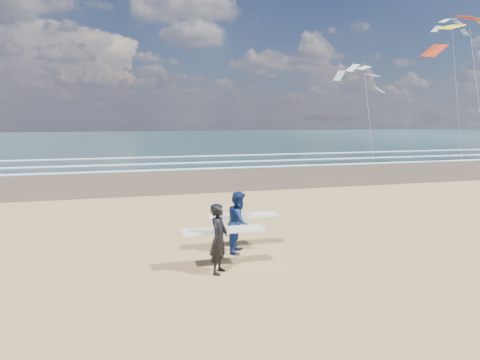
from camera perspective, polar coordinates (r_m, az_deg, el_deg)
name	(u,v)px	position (r m, az deg, el deg)	size (l,w,h in m)	color
wet_sand_strip	(414,170)	(36.04, 22.23, 1.28)	(220.00, 12.00, 0.01)	#4B3E28
ocean	(236,138)	(85.24, -0.59, 5.59)	(220.00, 100.00, 0.02)	#1A3639
foam_breakers	(348,158)	(44.39, 14.25, 2.90)	(220.00, 11.70, 0.05)	white
surfer_near	(219,238)	(11.19, -2.77, -7.68)	(2.20, 1.02, 1.84)	black
surfer_far	(239,221)	(12.89, -0.08, -5.55)	(2.21, 1.18, 1.85)	#0D1F4B
kite_0	(474,62)	(38.76, 28.72, 13.59)	(7.95, 4.97, 13.37)	slate
kite_1	(368,104)	(41.88, 16.66, 9.67)	(5.31, 4.68, 9.79)	slate
kite_5	(456,79)	(55.60, 26.81, 11.93)	(4.68, 4.61, 16.29)	slate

